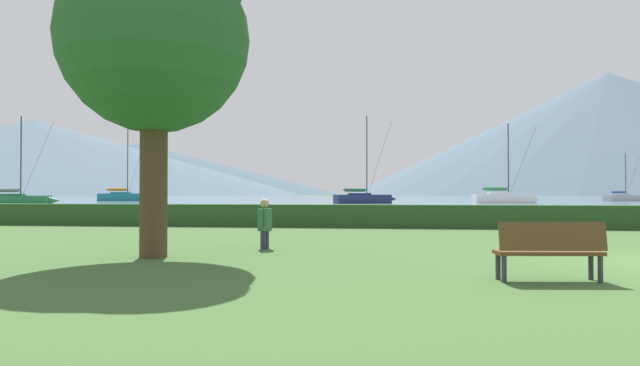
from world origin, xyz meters
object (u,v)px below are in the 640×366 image
object	(u,v)px
sailboat_slip_7	(624,198)
sailboat_slip_8	(16,200)
sailboat_slip_6	(124,196)
park_tree	(160,28)
sailboat_slip_9	(504,198)
sailboat_slip_3	(363,198)
person_seated_viewer	(265,221)
park_bench_near_path	(550,248)

from	to	relation	value
sailboat_slip_7	sailboat_slip_8	distance (m)	89.05
sailboat_slip_6	park_tree	size ratio (longest dim) A/B	1.92
sailboat_slip_6	sailboat_slip_9	size ratio (longest dim) A/B	1.35
sailboat_slip_8	park_tree	size ratio (longest dim) A/B	1.30
sailboat_slip_3	park_tree	bearing A→B (deg)	-111.63
sailboat_slip_3	person_seated_viewer	bearing A→B (deg)	-109.91
sailboat_slip_9	park_bench_near_path	bearing A→B (deg)	-106.95
sailboat_slip_7	park_tree	xyz separation A→B (m)	(-42.20, -88.84, 4.42)
sailboat_slip_3	park_bench_near_path	distance (m)	65.60
sailboat_slip_6	sailboat_slip_7	distance (m)	83.47
sailboat_slip_3	sailboat_slip_8	size ratio (longest dim) A/B	1.18
sailboat_slip_9	park_tree	distance (m)	68.84
sailboat_slip_6	park_bench_near_path	xyz separation A→B (m)	(48.40, -83.54, -0.26)
sailboat_slip_3	sailboat_slip_9	xyz separation A→B (m)	(18.27, 3.22, 0.04)
sailboat_slip_3	sailboat_slip_7	size ratio (longest dim) A/B	1.43
sailboat_slip_8	park_bench_near_path	distance (m)	63.67
sailboat_slip_7	person_seated_viewer	size ratio (longest dim) A/B	6.33
park_bench_near_path	sailboat_slip_6	bearing A→B (deg)	113.91
person_seated_viewer	sailboat_slip_3	bearing A→B (deg)	102.33
sailboat_slip_7	park_tree	distance (m)	98.45
person_seated_viewer	park_tree	world-z (taller)	park_tree
sailboat_slip_3	sailboat_slip_7	world-z (taller)	sailboat_slip_3
person_seated_viewer	sailboat_slip_6	bearing A→B (deg)	129.80
park_tree	park_bench_near_path	bearing A→B (deg)	-18.29
sailboat_slip_8	park_tree	bearing A→B (deg)	-71.79
park_bench_near_path	person_seated_viewer	world-z (taller)	person_seated_viewer
sailboat_slip_7	park_bench_near_path	bearing A→B (deg)	-130.12
sailboat_slip_8	person_seated_viewer	xyz separation A→B (m)	(37.04, -42.65, 0.03)
person_seated_viewer	park_bench_near_path	bearing A→B (deg)	-27.75
sailboat_slip_8	park_bench_near_path	size ratio (longest dim) A/B	5.68
sailboat_slip_9	park_bench_near_path	distance (m)	69.46
sailboat_slip_3	sailboat_slip_6	world-z (taller)	sailboat_slip_6
sailboat_slip_9	park_bench_near_path	size ratio (longest dim) A/B	6.21
sailboat_slip_6	person_seated_viewer	world-z (taller)	sailboat_slip_6
sailboat_slip_6	sailboat_slip_8	xyz separation A→B (m)	(5.72, -36.29, -0.14)
sailboat_slip_8	park_tree	world-z (taller)	sailboat_slip_8
sailboat_slip_6	person_seated_viewer	distance (m)	89.78
sailboat_slip_8	sailboat_slip_7	bearing A→B (deg)	9.70
sailboat_slip_9	park_tree	size ratio (longest dim) A/B	1.42
park_tree	sailboat_slip_7	bearing A→B (deg)	64.59
sailboat_slip_3	sailboat_slip_6	xyz separation A→B (m)	(-41.73, 18.28, 0.09)
sailboat_slip_7	park_bench_near_path	distance (m)	97.69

